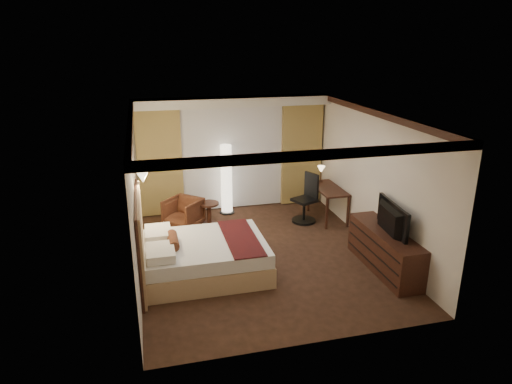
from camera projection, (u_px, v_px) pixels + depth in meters
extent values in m
cube|color=black|center=(261.00, 255.00, 8.77)|extent=(4.50, 5.50, 0.01)
cube|color=white|center=(262.00, 115.00, 7.90)|extent=(4.50, 5.50, 0.01)
cube|color=beige|center=(232.00, 153.00, 10.86)|extent=(4.50, 0.02, 2.70)
cube|color=beige|center=(135.00, 199.00, 7.81)|extent=(0.02, 5.50, 2.70)
cube|color=beige|center=(373.00, 180.00, 8.85)|extent=(0.02, 5.50, 2.70)
cube|color=white|center=(233.00, 102.00, 10.23)|extent=(4.50, 0.50, 0.20)
cube|color=silver|center=(233.00, 158.00, 10.82)|extent=(2.48, 0.04, 2.45)
cube|color=tan|center=(160.00, 163.00, 10.37)|extent=(1.00, 0.14, 2.45)
cube|color=tan|center=(301.00, 155.00, 11.15)|extent=(1.00, 0.14, 2.45)
imported|color=#4B2716|center=(183.00, 212.00, 9.97)|extent=(0.95, 0.95, 0.71)
imported|color=black|center=(387.00, 214.00, 7.90)|extent=(0.78, 1.21, 0.15)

